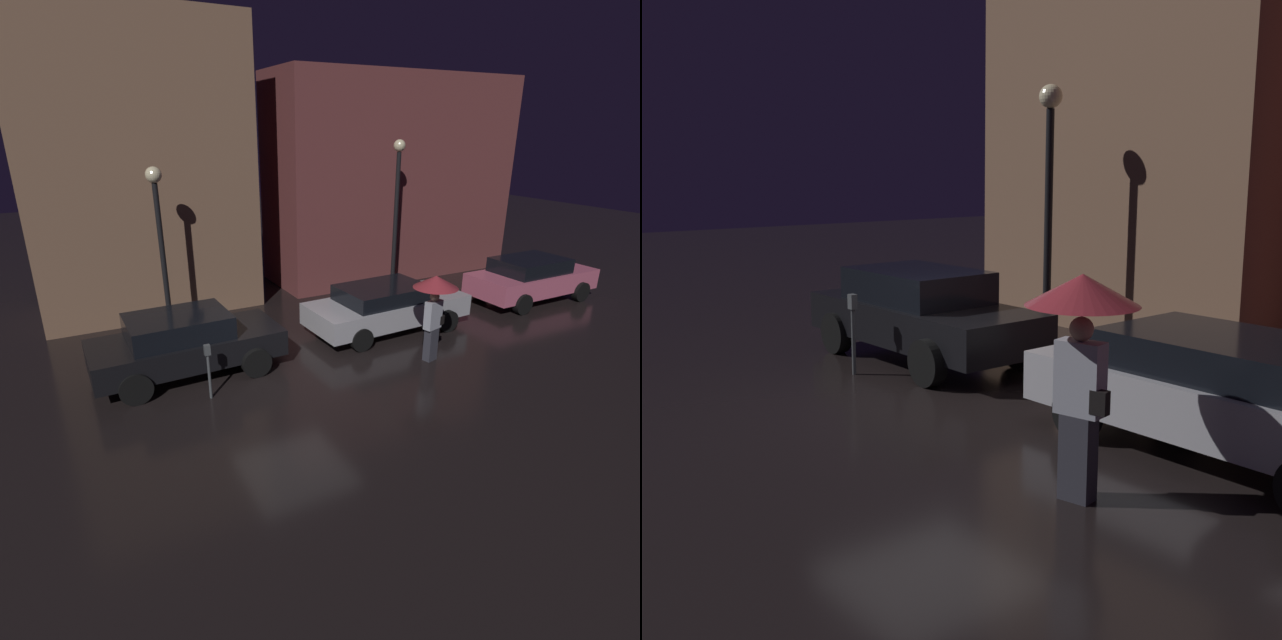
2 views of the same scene
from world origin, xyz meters
TOP-DOWN VIEW (x-y plane):
  - ground_plane at (0.00, 0.00)m, footprint 60.00×60.00m
  - building_facade_left at (-1.81, 6.50)m, footprint 6.20×3.00m
  - building_facade_right at (7.05, 6.50)m, footprint 9.12×3.00m
  - parked_car_black at (-2.02, 1.36)m, footprint 4.24×1.95m
  - parked_car_silver at (3.52, 1.48)m, footprint 4.58×2.03m
  - parked_car_pink at (9.17, 1.45)m, footprint 4.29×1.99m
  - pedestrian_with_umbrella at (3.36, -0.65)m, footprint 1.04×1.04m
  - parking_meter at (-1.88, 0.01)m, footprint 0.12×0.10m
  - street_lamp_near at (-1.85, 3.92)m, footprint 0.40×0.40m
  - street_lamp_far at (5.53, 4.00)m, footprint 0.37×0.37m

SIDE VIEW (x-z plane):
  - ground_plane at x=0.00m, z-range 0.00..0.00m
  - parked_car_silver at x=3.52m, z-range 0.05..1.34m
  - parked_car_pink at x=9.17m, z-range 0.04..1.44m
  - parking_meter at x=-1.88m, z-range 0.15..1.36m
  - parked_car_black at x=-2.02m, z-range 0.04..1.49m
  - pedestrian_with_umbrella at x=3.36m, z-range 0.60..2.72m
  - street_lamp_near at x=-1.85m, z-range 0.79..5.20m
  - street_lamp_far at x=5.53m, z-range 0.70..5.66m
  - building_facade_right at x=7.05m, z-range 0.00..7.03m
  - building_facade_left at x=-1.81m, z-range 0.00..8.20m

